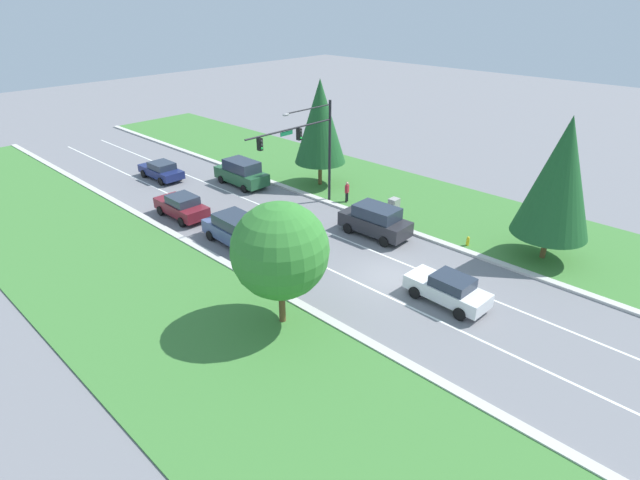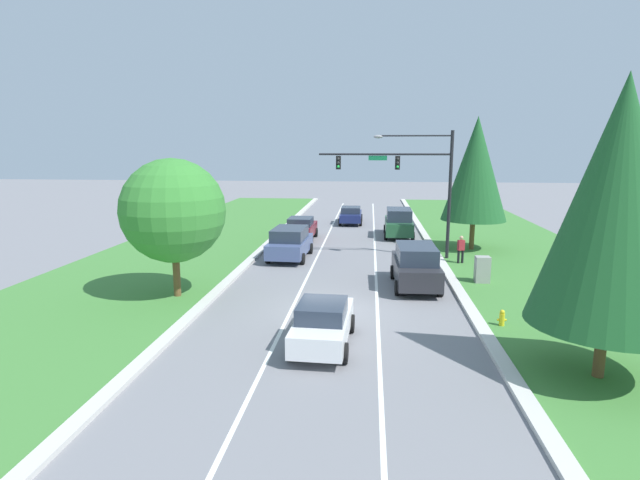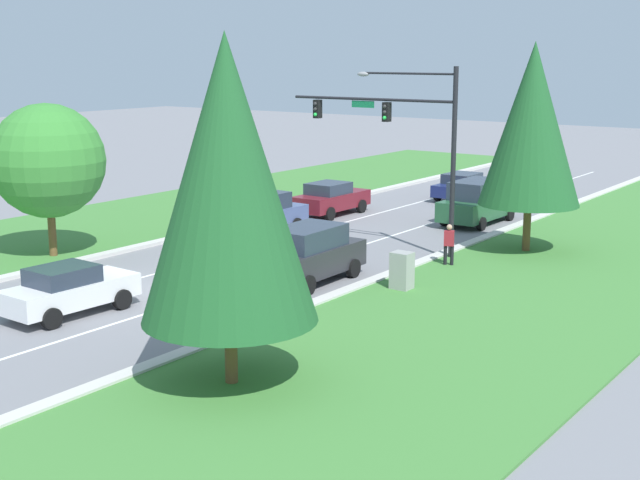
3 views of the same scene
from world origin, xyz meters
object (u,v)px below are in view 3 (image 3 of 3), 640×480
Objects in this scene: conifer_near_right_tree at (227,180)px; conifer_far_right_tree at (532,124)px; forest_suv at (478,202)px; pedestrian at (449,243)px; burgundy_sedan at (331,198)px; navy_sedan at (463,186)px; utility_cabinet at (402,271)px; oak_near_left_tree at (48,161)px; slate_blue_suv at (257,213)px; traffic_signal_mast at (404,129)px; white_sedan at (69,290)px; fire_hydrant at (278,321)px; charcoal_suv at (308,254)px.

conifer_near_right_tree reaches higher than conifer_far_right_tree.
forest_suv reaches higher than pedestrian.
burgundy_sedan is at bearing -161.82° from forest_suv.
pedestrian is (6.97, -15.20, 0.15)m from navy_sedan.
burgundy_sedan is at bearing 134.27° from utility_cabinet.
oak_near_left_tree reaches higher than utility_cabinet.
pedestrian is (10.13, -0.59, -0.05)m from slate_blue_suv.
navy_sedan is 0.53× the size of conifer_far_right_tree.
pedestrian is 0.19× the size of conifer_far_right_tree.
oak_near_left_tree is 19.64m from conifer_far_right_tree.
conifer_near_right_tree is 18.76m from conifer_far_right_tree.
burgundy_sedan is 0.74× the size of oak_near_left_tree.
utility_cabinet is 0.16× the size of conifer_far_right_tree.
utility_cabinet is at bearing -69.70° from navy_sedan.
utility_cabinet is at bearing 96.25° from conifer_near_right_tree.
slate_blue_suv is 9.79m from oak_near_left_tree.
traffic_signal_mast reaches higher than white_sedan.
burgundy_sedan is at bearing 76.01° from oak_near_left_tree.
pedestrian is 0.27× the size of oak_near_left_tree.
traffic_signal_mast is 11.33× the size of fire_hydrant.
conifer_far_right_tree reaches higher than slate_blue_suv.
white_sedan is at bearing -34.81° from oak_near_left_tree.
charcoal_suv is at bearing 117.53° from fire_hydrant.
oak_near_left_tree is at bearing -141.69° from conifer_far_right_tree.
slate_blue_suv reaches higher than navy_sedan.
charcoal_suv is 2.87× the size of pedestrian.
white_sedan is (-3.97, -14.16, -4.33)m from traffic_signal_mast.
burgundy_sedan is 6.59× the size of fire_hydrant.
charcoal_suv is at bearing -164.32° from utility_cabinet.
fire_hydrant is at bearing -59.03° from burgundy_sedan.
slate_blue_suv is 14.96m from navy_sedan.
forest_suv is 0.59× the size of conifer_far_right_tree.
utility_cabinet is at bearing -45.05° from burgundy_sedan.
conifer_near_right_tree is at bearing -60.39° from burgundy_sedan.
oak_near_left_tree is (-6.97, -23.13, 3.19)m from navy_sedan.
navy_sedan is (3.16, 14.62, -0.20)m from slate_blue_suv.
forest_suv reaches higher than utility_cabinet.
burgundy_sedan is 12.80m from conifer_far_right_tree.
forest_suv is 3.02× the size of pedestrian.
white_sedan reaches higher than fire_hydrant.
conifer_near_right_tree is (1.73, -4.10, 4.87)m from fire_hydrant.
charcoal_suv is at bearing -36.70° from slate_blue_suv.
oak_near_left_tree reaches higher than slate_blue_suv.
pedestrian is (2.87, -1.29, -4.21)m from traffic_signal_mast.
charcoal_suv is 11.23m from conifer_near_right_tree.
forest_suv is 7.84m from conifer_far_right_tree.
traffic_signal_mast is 1.64× the size of charcoal_suv.
conifer_far_right_tree is at bearing 34.18° from traffic_signal_mast.
navy_sedan is at bearing 92.64° from white_sedan.
burgundy_sedan reaches higher than fire_hydrant.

